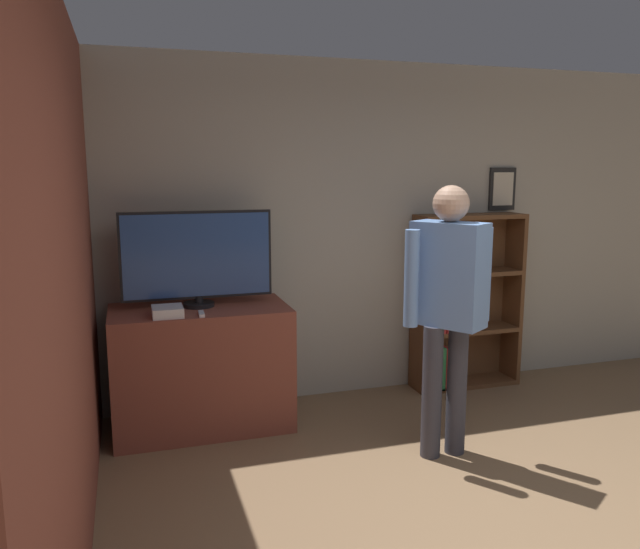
{
  "coord_description": "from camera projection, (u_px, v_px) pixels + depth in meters",
  "views": [
    {
      "loc": [
        -1.88,
        -1.98,
        1.88
      ],
      "look_at": [
        -0.68,
        1.85,
        1.18
      ],
      "focal_mm": 35.0,
      "sensor_mm": 36.0,
      "label": 1
    }
  ],
  "objects": [
    {
      "name": "wall_back",
      "position": [
        365.0,
        231.0,
        5.12
      ],
      "size": [
        6.24,
        0.09,
        2.7
      ],
      "color": "#B2AD9E",
      "rests_on": "ground_plane"
    },
    {
      "name": "wall_side_brick",
      "position": [
        72.0,
        271.0,
        3.17
      ],
      "size": [
        0.06,
        4.35,
        2.7
      ],
      "color": "brown",
      "rests_on": "ground_plane"
    },
    {
      "name": "tv_ledge",
      "position": [
        201.0,
        367.0,
        4.5
      ],
      "size": [
        1.25,
        0.67,
        0.89
      ],
      "color": "brown",
      "rests_on": "ground_plane"
    },
    {
      "name": "television",
      "position": [
        197.0,
        258.0,
        4.39
      ],
      "size": [
        1.06,
        0.22,
        0.68
      ],
      "color": "black",
      "rests_on": "tv_ledge"
    },
    {
      "name": "game_console",
      "position": [
        168.0,
        311.0,
        4.16
      ],
      "size": [
        0.2,
        0.21,
        0.07
      ],
      "color": "white",
      "rests_on": "tv_ledge"
    },
    {
      "name": "remote_loose",
      "position": [
        201.0,
        314.0,
        4.19
      ],
      "size": [
        0.04,
        0.14,
        0.02
      ],
      "color": "white",
      "rests_on": "tv_ledge"
    },
    {
      "name": "bookshelf",
      "position": [
        456.0,
        305.0,
        5.29
      ],
      "size": [
        0.94,
        0.28,
        1.48
      ],
      "color": "brown",
      "rests_on": "ground_plane"
    },
    {
      "name": "person",
      "position": [
        448.0,
        298.0,
        3.95
      ],
      "size": [
        0.6,
        0.5,
        1.76
      ],
      "rotation": [
        0.0,
        0.0,
        -0.98
      ],
      "color": "#383842",
      "rests_on": "ground_plane"
    }
  ]
}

